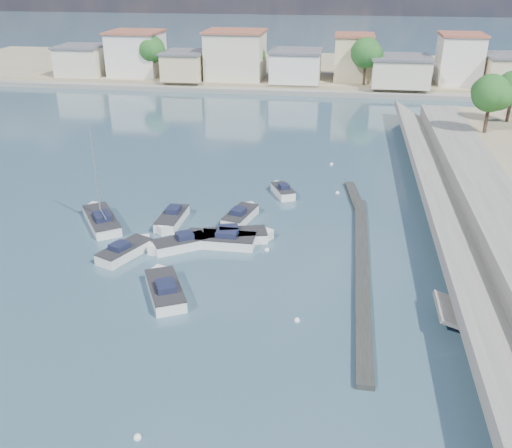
{
  "coord_description": "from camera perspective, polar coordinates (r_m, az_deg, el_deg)",
  "views": [
    {
      "loc": [
        4.98,
        -27.12,
        20.34
      ],
      "look_at": [
        -1.42,
        13.89,
        1.4
      ],
      "focal_mm": 40.0,
      "sensor_mm": 36.0,
      "label": 1
    }
  ],
  "objects": [
    {
      "name": "motorboat_a",
      "position": [
        39.21,
        -9.14,
        -6.42
      ],
      "size": [
        4.09,
        5.56,
        1.48
      ],
      "color": "white",
      "rests_on": "ground"
    },
    {
      "name": "mooring_buoys",
      "position": [
        46.23,
        6.09,
        -1.66
      ],
      "size": [
        17.04,
        42.33,
        0.39
      ],
      "color": "white",
      "rests_on": "ground"
    },
    {
      "name": "far_shore_land",
      "position": [
        120.83,
        6.62,
        15.02
      ],
      "size": [
        160.0,
        40.0,
        1.4
      ],
      "primitive_type": "cube",
      "color": "gray",
      "rests_on": "ground"
    },
    {
      "name": "motorboat_c",
      "position": [
        45.39,
        -3.96,
        -1.63
      ],
      "size": [
        6.21,
        2.16,
        1.48
      ],
      "color": "white",
      "rests_on": "ground"
    },
    {
      "name": "far_town",
      "position": [
        105.33,
        12.36,
        15.58
      ],
      "size": [
        113.01,
        12.8,
        8.35
      ],
      "color": "beige",
      "rests_on": "far_shore_land"
    },
    {
      "name": "motorboat_b",
      "position": [
        49.76,
        -1.47,
        0.87
      ],
      "size": [
        2.73,
        4.95,
        1.48
      ],
      "color": "white",
      "rests_on": "ground"
    },
    {
      "name": "motorboat_f",
      "position": [
        55.24,
        2.63,
        3.32
      ],
      "size": [
        2.74,
        3.83,
        1.48
      ],
      "color": "white",
      "rests_on": "ground"
    },
    {
      "name": "motorboat_g",
      "position": [
        49.38,
        -8.47,
        0.4
      ],
      "size": [
        1.91,
        5.22,
        1.48
      ],
      "color": "white",
      "rests_on": "ground"
    },
    {
      "name": "motorboat_h",
      "position": [
        45.96,
        -1.75,
        -1.23
      ],
      "size": [
        5.75,
        3.32,
        1.48
      ],
      "color": "white",
      "rests_on": "ground"
    },
    {
      "name": "motorboat_e",
      "position": [
        44.79,
        -12.79,
        -2.6
      ],
      "size": [
        3.45,
        4.97,
        1.48
      ],
      "color": "white",
      "rests_on": "ground"
    },
    {
      "name": "far_shore_quay",
      "position": [
        100.25,
        6.0,
        12.92
      ],
      "size": [
        160.0,
        2.5,
        0.8
      ],
      "primitive_type": "cube",
      "color": "slate",
      "rests_on": "ground"
    },
    {
      "name": "motorboat_d",
      "position": [
        44.97,
        -7.89,
        -2.08
      ],
      "size": [
        4.42,
        3.75,
        1.48
      ],
      "color": "white",
      "rests_on": "ground"
    },
    {
      "name": "shore_trees",
      "position": [
        96.33,
        11.2,
        15.66
      ],
      "size": [
        74.56,
        38.32,
        7.92
      ],
      "color": "#38281E",
      "rests_on": "ground"
    },
    {
      "name": "breakwater",
      "position": [
        44.66,
        10.38,
        -2.76
      ],
      "size": [
        2.0,
        31.02,
        0.35
      ],
      "color": "black",
      "rests_on": "ground"
    },
    {
      "name": "ground",
      "position": [
        70.31,
        4.47,
        7.64
      ],
      "size": [
        400.0,
        400.0,
        0.0
      ],
      "primitive_type": "plane",
      "color": "#2F4C5F",
      "rests_on": "ground"
    },
    {
      "name": "sailboat",
      "position": [
        50.71,
        -15.26,
        0.47
      ],
      "size": [
        5.25,
        6.33,
        9.0
      ],
      "color": "white",
      "rests_on": "ground"
    }
  ]
}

